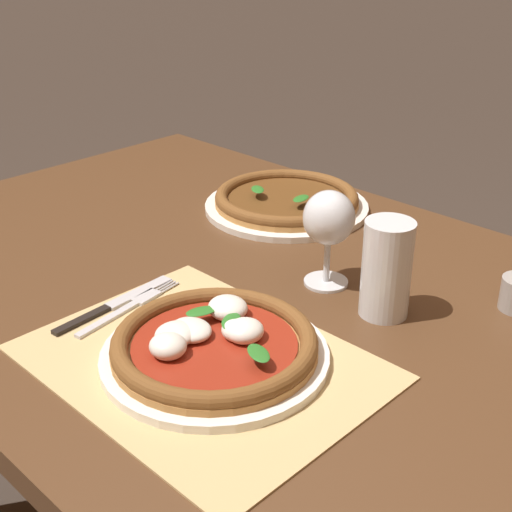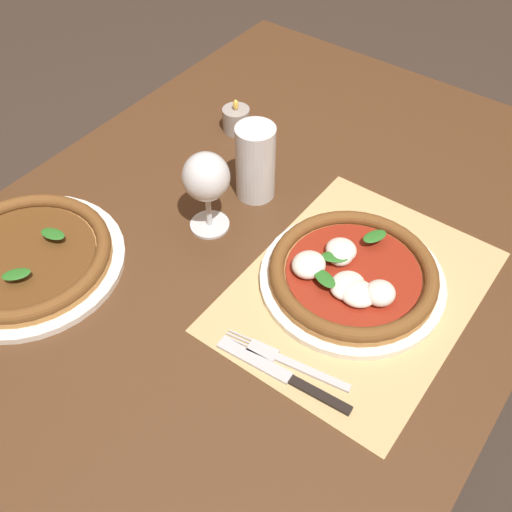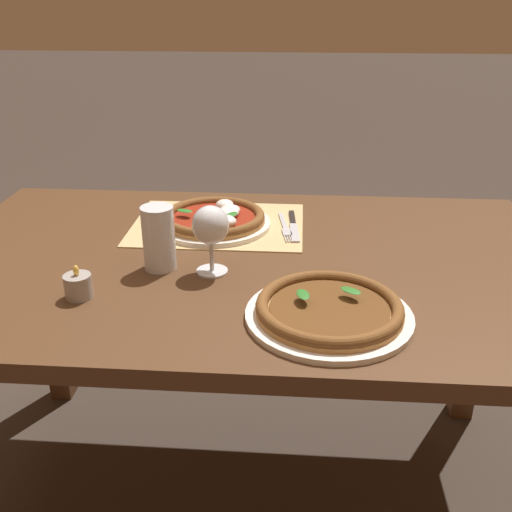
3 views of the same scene
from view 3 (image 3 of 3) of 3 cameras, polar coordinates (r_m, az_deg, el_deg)
name	(u,v)px [view 3 (image 3 of 3)]	position (r m, az deg, el deg)	size (l,w,h in m)	color
ground_plane	(247,492)	(1.84, -0.87, -21.55)	(24.00, 24.00, 0.00)	#382D26
dining_table	(245,292)	(1.44, -1.03, -3.45)	(1.49, 0.93, 0.74)	#4C301C
paper_placemat	(218,224)	(1.59, -3.63, 3.03)	(0.45, 0.34, 0.00)	tan
pizza_near	(214,219)	(1.57, -4.00, 3.57)	(0.30, 0.30, 0.05)	silver
pizza_far	(329,310)	(1.15, 6.98, -5.14)	(0.32, 0.32, 0.04)	silver
wine_glass	(211,228)	(1.29, -4.35, 2.68)	(0.08, 0.08, 0.16)	silver
pint_glass	(159,239)	(1.34, -9.24, 1.58)	(0.07, 0.07, 0.15)	silver
fork	(285,227)	(1.56, 2.79, 2.76)	(0.05, 0.20, 0.00)	#B7B7BC
knife	(294,226)	(1.57, 3.59, 2.88)	(0.03, 0.22, 0.01)	black
votive_candle	(78,287)	(1.26, -16.57, -2.85)	(0.06, 0.06, 0.07)	gray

